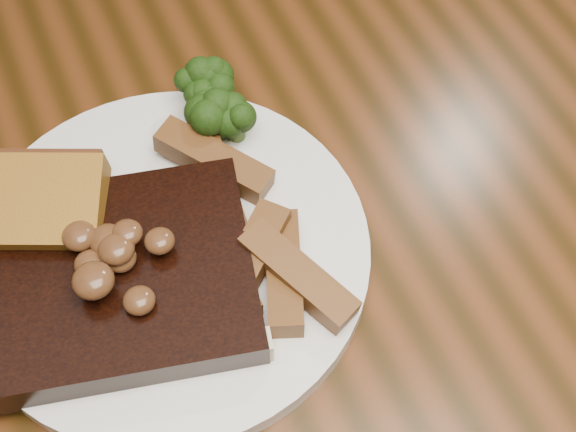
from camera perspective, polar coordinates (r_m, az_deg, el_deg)
name	(u,v)px	position (r m, az deg, el deg)	size (l,w,h in m)	color
dining_table	(295,306)	(0.64, 0.51, -6.42)	(1.60, 0.90, 0.75)	#48240E
plate	(169,254)	(0.55, -8.45, -2.70)	(0.27, 0.27, 0.01)	white
steak	(107,281)	(0.53, -12.74, -4.52)	(0.19, 0.14, 0.03)	black
steak_bone	(140,370)	(0.50, -10.47, -10.70)	(0.16, 0.02, 0.02)	beige
mushroom_pile	(108,253)	(0.51, -12.69, -2.61)	(0.07, 0.07, 0.03)	#512E19
garlic_bread	(24,221)	(0.57, -18.27, -0.33)	(0.12, 0.06, 0.03)	#9B631C
potato_wedges	(251,220)	(0.54, -2.64, -0.31)	(0.11, 0.11, 0.02)	brown
broccoli_cluster	(209,115)	(0.59, -5.65, 7.18)	(0.07, 0.07, 0.04)	#1C3A0D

